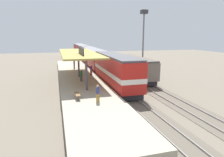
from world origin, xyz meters
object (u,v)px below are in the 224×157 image
Objects in this scene: passenger_carriage_front at (92,58)px; person_walking at (81,75)px; platform_bench at (77,94)px; light_mast at (144,29)px; passenger_carriage_rear at (81,51)px; person_waiting at (91,69)px; freight_car at (135,68)px; locomotive at (115,70)px; person_boarding at (98,92)px.

passenger_carriage_front is 17.62m from person_walking.
light_mast is (13.80, 14.85, 7.05)m from platform_bench.
passenger_carriage_rear is 33.75m from person_waiting.
platform_bench is 45.88m from passenger_carriage_rear.
passenger_carriage_front and passenger_carriage_rear have the same top height.
freight_car is (4.60, -34.62, -0.34)m from passenger_carriage_rear.
person_walking is at bearing -105.35° from passenger_carriage_front.
person_walking is at bearing -117.12° from person_waiting.
locomotive is at bearing 48.05° from platform_bench.
passenger_carriage_front is 1.67× the size of freight_car.
passenger_carriage_rear is at bearing 90.00° from passenger_carriage_front.
freight_car is (4.60, 4.18, -0.44)m from locomotive.
locomotive is (6.00, 6.68, 1.07)m from platform_bench.
freight_car is (4.60, -13.82, -0.34)m from passenger_carriage_front.
locomotive is 0.72× the size of passenger_carriage_rear.
person_boarding is at bearing -99.13° from passenger_carriage_front.
light_mast reaches higher than passenger_carriage_front.
person_walking is at bearing 92.67° from person_boarding.
locomotive reaches higher than person_boarding.
freight_car is 7.02× the size of person_boarding.
person_walking is 9.34m from person_boarding.
passenger_carriage_rear is (0.00, 38.80, -0.10)m from locomotive.
passenger_carriage_rear is at bearing 90.00° from locomotive.
light_mast is at bearing -51.54° from passenger_carriage_front.
person_walking is 1.00× the size of person_boarding.
person_waiting is 4.65m from person_walking.
light_mast reaches higher than locomotive.
person_walking is at bearing -150.10° from light_mast.
person_walking is (-4.66, -16.99, -0.46)m from passenger_carriage_front.
passenger_carriage_rear is 1.67× the size of freight_car.
passenger_carriage_front is (0.00, 18.00, -0.10)m from locomotive.
passenger_carriage_front is 11.70× the size of person_boarding.
passenger_carriage_front is at bearing -90.00° from passenger_carriage_rear.
freight_car is at bearing -71.59° from passenger_carriage_front.
person_boarding is at bearing -97.14° from person_waiting.
person_walking is at bearing -97.04° from passenger_carriage_rear.
passenger_carriage_front is 13.94m from light_mast.
light_mast is 12.61m from person_waiting.
locomotive is 5.77m from person_waiting.
locomotive is 1.20× the size of freight_car.
light_mast reaches higher than passenger_carriage_rear.
platform_bench is 12.33m from person_waiting.
passenger_carriage_front is at bearing 128.46° from light_mast.
person_waiting is at bearing -101.20° from passenger_carriage_front.
person_waiting is (-10.34, -3.03, -6.54)m from light_mast.
locomotive is 8.44× the size of person_waiting.
person_boarding is at bearing -42.92° from platform_bench.
passenger_carriage_rear is at bearing 82.96° from person_walking.
passenger_carriage_front is 26.66m from person_boarding.
person_waiting is (-2.54, -33.65, -0.46)m from passenger_carriage_rear.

